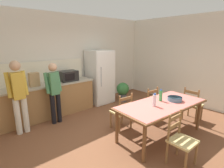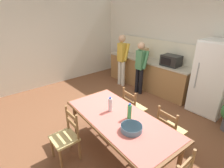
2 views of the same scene
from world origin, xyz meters
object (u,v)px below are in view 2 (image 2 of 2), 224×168
paper_bag (144,53)px  bottle_off_centre (129,111)px  chair_side_far_right (170,131)px  person_at_counter (140,66)px  chair_side_near_left (66,137)px  refrigerator (213,78)px  bottle_near_centre (110,105)px  microwave (171,61)px  serving_bowl (132,128)px  chair_side_far_left (133,108)px  person_at_sink (122,58)px  dining_table (119,121)px

paper_bag → bottle_off_centre: size_ratio=1.33×
chair_side_far_right → person_at_counter: bearing=-31.6°
chair_side_far_right → chair_side_near_left: 1.80m
refrigerator → bottle_off_centre: 2.58m
bottle_near_centre → microwave: bearing=101.1°
serving_bowl → chair_side_far_left: size_ratio=0.35×
person_at_sink → dining_table: bearing=-134.0°
person_at_sink → paper_bag: bearing=-46.0°
microwave → chair_side_far_left: (0.37, -1.90, -0.64)m
bottle_off_centre → chair_side_far_left: bottle_off_centre is taller
dining_table → chair_side_far_left: (-0.42, 0.80, -0.26)m
chair_side_far_left → dining_table: bearing=122.6°
chair_side_far_right → person_at_counter: 2.49m
chair_side_near_left → person_at_counter: size_ratio=0.58×
refrigerator → chair_side_far_right: bearing=-85.8°
person_at_counter → paper_bag: bearing=30.6°
refrigerator → bottle_off_centre: bearing=-95.9°
chair_side_far_left → person_at_counter: 1.78m
bottle_off_centre → person_at_sink: bearing=138.8°
person_at_counter → chair_side_near_left: bearing=-162.1°
refrigerator → dining_table: size_ratio=0.84×
chair_side_far_right → refrigerator: bearing=-81.3°
bottle_near_centre → bottle_off_centre: size_ratio=1.00×
refrigerator → bottle_near_centre: bearing=-103.5°
refrigerator → microwave: refrigerator is taller
bottle_near_centre → chair_side_near_left: size_ratio=0.30×
microwave → serving_bowl: microwave is taller
refrigerator → chair_side_far_right: size_ratio=1.97×
chair_side_far_left → refrigerator: bearing=-108.1°
serving_bowl → person_at_sink: person_at_sink is taller
dining_table → person_at_counter: 2.63m
dining_table → serving_bowl: size_ratio=6.71×
dining_table → bottle_off_centre: 0.26m
person_at_counter → chair_side_far_left: bearing=-143.0°
microwave → dining_table: 2.83m
refrigerator → dining_table: (-0.38, -2.68, -0.20)m
person_at_sink → chair_side_far_right: bearing=-117.6°
paper_bag → serving_bowl: size_ratio=1.12×
dining_table → bottle_near_centre: bearing=176.2°
paper_bag → person_at_sink: person_at_sink is taller
chair_side_far_right → chair_side_far_left: (-0.94, 0.06, 0.00)m
chair_side_far_right → chair_side_far_left: size_ratio=1.00×
bottle_near_centre → chair_side_far_left: bearing=101.5°
paper_bag → serving_bowl: paper_bag is taller
bottle_off_centre → person_at_counter: 2.59m
serving_bowl → microwave: bearing=112.4°
dining_table → bottle_near_centre: 0.33m
dining_table → chair_side_far_left: chair_side_far_left is taller
refrigerator → chair_side_far_right: (0.14, -1.94, -0.46)m
dining_table → bottle_near_centre: (-0.26, 0.02, 0.20)m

